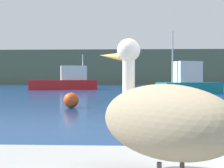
% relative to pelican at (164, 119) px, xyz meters
% --- Properties ---
extents(hillside_backdrop, '(140.00, 10.40, 7.13)m').
position_rel_pelican_xyz_m(hillside_backdrop, '(1.13, 74.17, 2.55)').
color(hillside_backdrop, '#5B664C').
rests_on(hillside_backdrop, ground).
extents(pelican, '(1.11, 1.24, 0.95)m').
position_rel_pelican_xyz_m(pelican, '(0.00, 0.00, 0.00)').
color(pelican, gray).
rests_on(pelican, pier_dock).
extents(fishing_boat_teal, '(5.83, 3.96, 5.22)m').
position_rel_pelican_xyz_m(fishing_boat_teal, '(4.83, 28.11, -0.04)').
color(fishing_boat_teal, teal).
rests_on(fishing_boat_teal, ground).
extents(fishing_boat_red, '(7.87, 3.95, 3.98)m').
position_rel_pelican_xyz_m(fishing_boat_red, '(-7.40, 37.54, -0.06)').
color(fishing_boat_red, red).
rests_on(fishing_boat_red, ground).
extents(mooring_buoy, '(0.66, 0.66, 0.66)m').
position_rel_pelican_xyz_m(mooring_buoy, '(-2.73, 12.83, -0.68)').
color(mooring_buoy, '#E54C19').
rests_on(mooring_buoy, ground).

